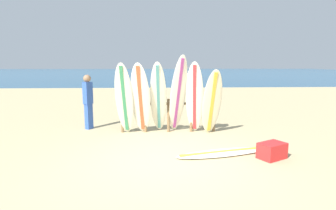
{
  "coord_description": "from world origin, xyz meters",
  "views": [
    {
      "loc": [
        -0.22,
        -5.5,
        2.13
      ],
      "look_at": [
        0.18,
        2.99,
        0.8
      ],
      "focal_mm": 28.61,
      "sensor_mm": 36.0,
      "label": 1
    }
  ],
  "objects_px": {
    "surfboard_leaning_far_left": "(124,99)",
    "beachgoer_standing": "(88,99)",
    "small_boat_offshore": "(189,76)",
    "cooler_box": "(272,151)",
    "surfboard_rack": "(168,112)",
    "surfboard_leaning_left": "(141,99)",
    "surfboard_leaning_center_right": "(195,98)",
    "surfboard_leaning_center_left": "(158,98)",
    "surfboard_lying_on_sand": "(223,153)",
    "surfboard_leaning_center": "(178,95)",
    "surfboard_leaning_right": "(212,102)"
  },
  "relations": [
    {
      "from": "surfboard_lying_on_sand",
      "to": "beachgoer_standing",
      "type": "bearing_deg",
      "value": 144.77
    },
    {
      "from": "surfboard_lying_on_sand",
      "to": "small_boat_offshore",
      "type": "relative_size",
      "value": 0.88
    },
    {
      "from": "surfboard_leaning_right",
      "to": "surfboard_lying_on_sand",
      "type": "bearing_deg",
      "value": -92.73
    },
    {
      "from": "surfboard_rack",
      "to": "small_boat_offshore",
      "type": "relative_size",
      "value": 1.09
    },
    {
      "from": "small_boat_offshore",
      "to": "cooler_box",
      "type": "xyz_separation_m",
      "value": [
        -2.15,
        -32.98,
        -0.08
      ]
    },
    {
      "from": "surfboard_leaning_center_left",
      "to": "surfboard_lying_on_sand",
      "type": "distance_m",
      "value": 2.64
    },
    {
      "from": "surfboard_leaning_far_left",
      "to": "surfboard_leaning_right",
      "type": "relative_size",
      "value": 1.09
    },
    {
      "from": "surfboard_leaning_right",
      "to": "surfboard_lying_on_sand",
      "type": "height_order",
      "value": "surfboard_leaning_right"
    },
    {
      "from": "surfboard_leaning_center_right",
      "to": "surfboard_leaning_right",
      "type": "relative_size",
      "value": 1.11
    },
    {
      "from": "beachgoer_standing",
      "to": "surfboard_leaning_center_right",
      "type": "bearing_deg",
      "value": -13.29
    },
    {
      "from": "surfboard_rack",
      "to": "surfboard_leaning_center",
      "type": "distance_m",
      "value": 0.67
    },
    {
      "from": "surfboard_rack",
      "to": "surfboard_lying_on_sand",
      "type": "bearing_deg",
      "value": -61.23
    },
    {
      "from": "cooler_box",
      "to": "surfboard_rack",
      "type": "bearing_deg",
      "value": 103.22
    },
    {
      "from": "surfboard_leaning_far_left",
      "to": "surfboard_leaning_left",
      "type": "relative_size",
      "value": 1.0
    },
    {
      "from": "surfboard_leaning_center",
      "to": "beachgoer_standing",
      "type": "xyz_separation_m",
      "value": [
        -2.86,
        0.76,
        -0.22
      ]
    },
    {
      "from": "surfboard_leaning_far_left",
      "to": "beachgoer_standing",
      "type": "distance_m",
      "value": 1.52
    },
    {
      "from": "surfboard_rack",
      "to": "beachgoer_standing",
      "type": "relative_size",
      "value": 1.67
    },
    {
      "from": "surfboard_leaning_center_left",
      "to": "surfboard_leaning_center",
      "type": "distance_m",
      "value": 0.6
    },
    {
      "from": "surfboard_leaning_far_left",
      "to": "cooler_box",
      "type": "xyz_separation_m",
      "value": [
        3.54,
        -2.16,
        -0.9
      ]
    },
    {
      "from": "surfboard_leaning_center_right",
      "to": "cooler_box",
      "type": "height_order",
      "value": "surfboard_leaning_center_right"
    },
    {
      "from": "surfboard_leaning_center_left",
      "to": "surfboard_leaning_center_right",
      "type": "relative_size",
      "value": 1.0
    },
    {
      "from": "surfboard_leaning_far_left",
      "to": "small_boat_offshore",
      "type": "distance_m",
      "value": 31.35
    },
    {
      "from": "surfboard_leaning_left",
      "to": "surfboard_lying_on_sand",
      "type": "bearing_deg",
      "value": -41.97
    },
    {
      "from": "surfboard_leaning_left",
      "to": "surfboard_leaning_center_right",
      "type": "relative_size",
      "value": 0.99
    },
    {
      "from": "surfboard_leaning_far_left",
      "to": "surfboard_leaning_left",
      "type": "bearing_deg",
      "value": -0.75
    },
    {
      "from": "surfboard_leaning_far_left",
      "to": "small_boat_offshore",
      "type": "height_order",
      "value": "surfboard_leaning_far_left"
    },
    {
      "from": "surfboard_leaning_center_left",
      "to": "surfboard_leaning_left",
      "type": "bearing_deg",
      "value": -171.88
    },
    {
      "from": "surfboard_leaning_center_right",
      "to": "surfboard_leaning_right",
      "type": "height_order",
      "value": "surfboard_leaning_center_right"
    },
    {
      "from": "surfboard_leaning_center",
      "to": "surfboard_leaning_right",
      "type": "height_order",
      "value": "surfboard_leaning_center"
    },
    {
      "from": "surfboard_leaning_center_left",
      "to": "surfboard_lying_on_sand",
      "type": "xyz_separation_m",
      "value": [
        1.5,
        -1.9,
        -1.06
      ]
    },
    {
      "from": "surfboard_rack",
      "to": "surfboard_leaning_far_left",
      "type": "distance_m",
      "value": 1.43
    },
    {
      "from": "surfboard_leaning_center_left",
      "to": "surfboard_leaning_center",
      "type": "height_order",
      "value": "surfboard_leaning_center"
    },
    {
      "from": "surfboard_leaning_far_left",
      "to": "surfboard_rack",
      "type": "bearing_deg",
      "value": 14.13
    },
    {
      "from": "surfboard_leaning_left",
      "to": "surfboard_leaning_right",
      "type": "xyz_separation_m",
      "value": [
        2.11,
        -0.1,
        -0.09
      ]
    },
    {
      "from": "surfboard_leaning_left",
      "to": "beachgoer_standing",
      "type": "relative_size",
      "value": 1.22
    },
    {
      "from": "small_boat_offshore",
      "to": "surfboard_leaning_center_right",
      "type": "bearing_deg",
      "value": -96.69
    },
    {
      "from": "surfboard_leaning_far_left",
      "to": "beachgoer_standing",
      "type": "height_order",
      "value": "surfboard_leaning_far_left"
    },
    {
      "from": "surfboard_leaning_center",
      "to": "surfboard_leaning_center_right",
      "type": "distance_m",
      "value": 0.51
    },
    {
      "from": "surfboard_leaning_center_left",
      "to": "surfboard_leaning_center_right",
      "type": "height_order",
      "value": "surfboard_leaning_center_left"
    },
    {
      "from": "beachgoer_standing",
      "to": "surfboard_rack",
      "type": "bearing_deg",
      "value": -11.02
    },
    {
      "from": "surfboard_leaning_left",
      "to": "beachgoer_standing",
      "type": "height_order",
      "value": "surfboard_leaning_left"
    },
    {
      "from": "surfboard_lying_on_sand",
      "to": "surfboard_leaning_center_left",
      "type": "bearing_deg",
      "value": 128.34
    },
    {
      "from": "surfboard_rack",
      "to": "surfboard_leaning_right",
      "type": "xyz_separation_m",
      "value": [
        1.27,
        -0.44,
        0.35
      ]
    },
    {
      "from": "surfboard_leaning_left",
      "to": "cooler_box",
      "type": "height_order",
      "value": "surfboard_leaning_left"
    },
    {
      "from": "surfboard_leaning_center_right",
      "to": "beachgoer_standing",
      "type": "height_order",
      "value": "surfboard_leaning_center_right"
    },
    {
      "from": "small_boat_offshore",
      "to": "surfboard_leaning_left",
      "type": "bearing_deg",
      "value": -99.6
    },
    {
      "from": "surfboard_leaning_far_left",
      "to": "surfboard_leaning_center_left",
      "type": "height_order",
      "value": "surfboard_leaning_center_left"
    },
    {
      "from": "cooler_box",
      "to": "surfboard_leaning_center_right",
      "type": "bearing_deg",
      "value": 94.9
    },
    {
      "from": "surfboard_leaning_center_right",
      "to": "surfboard_leaning_center",
      "type": "bearing_deg",
      "value": 176.38
    },
    {
      "from": "surfboard_leaning_left",
      "to": "cooler_box",
      "type": "xyz_separation_m",
      "value": [
        3.06,
        -2.15,
        -0.9
      ]
    }
  ]
}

